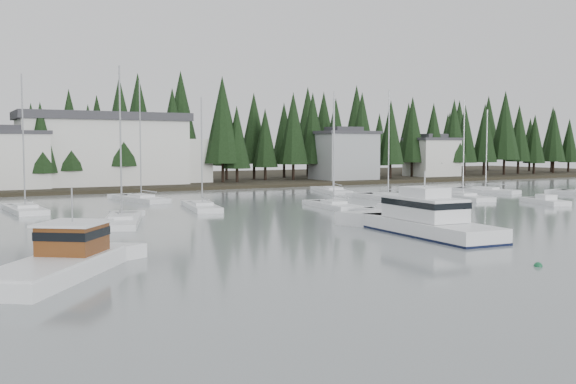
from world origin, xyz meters
The scene contains 20 objects.
far_shore_land centered at (0.00, 97.00, 0.00)m, with size 240.00×54.00×1.00m, color black.
conifer_treeline centered at (0.00, 86.00, 0.00)m, with size 200.00×22.00×20.00m, color black, non-canonical shape.
house_west centered at (-18.00, 79.00, 4.65)m, with size 9.54×7.42×8.75m.
house_east_a centered at (36.00, 78.00, 4.90)m, with size 10.60×8.48×9.25m.
house_east_b centered at (58.00, 80.00, 4.40)m, with size 9.54×7.42×8.25m.
harbor_inn centered at (-2.96, 82.34, 5.78)m, with size 29.50×11.50×10.90m.
lobster_boat_brown centered at (-22.05, 15.45, 0.55)m, with size 8.44×9.85×4.85m.
cabin_cruiser_center centered at (3.72, 18.26, 0.79)m, with size 4.56×12.51×5.28m.
sailboat_0 centered at (20.46, 57.12, 0.07)m, with size 5.45×10.15×13.54m.
sailboat_2 centered at (-3.80, 43.52, 0.07)m, with size 4.02×8.89×11.81m.
sailboat_3 centered at (8.66, 38.46, 0.08)m, with size 3.37×8.33×12.49m.
sailboat_4 centered at (38.84, 47.01, 0.06)m, with size 5.04×9.41×11.88m.
sailboat_7 centered at (28.65, 40.76, 0.06)m, with size 4.69×10.33×12.42m.
sailboat_8 centered at (-13.95, 35.26, 0.07)m, with size 5.66×10.16×13.40m.
sailboat_10 centered at (19.96, 44.11, 0.07)m, with size 3.11×9.96×13.53m.
sailboat_11 centered at (-6.48, 56.23, 0.08)m, with size 4.47×9.74×14.49m.
sailboat_12 centered at (-19.81, 49.16, 0.08)m, with size 3.42×8.70×13.80m.
runabout_1 centered at (9.55, 30.47, 0.13)m, with size 3.27×5.79×1.42m.
runabout_2 centered at (31.93, 31.32, 0.13)m, with size 3.73×6.29×1.42m.
mooring_buoy_green centered at (0.77, 6.07, 0.00)m, with size 0.46×0.46×0.46m, color #145933.
Camera 1 is at (-26.91, -17.10, 6.36)m, focal length 40.00 mm.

